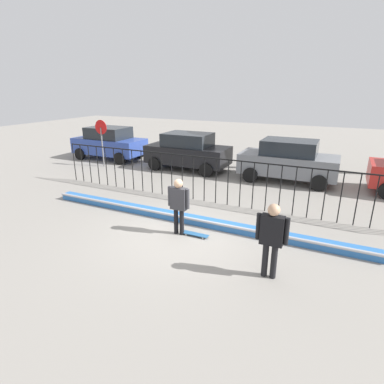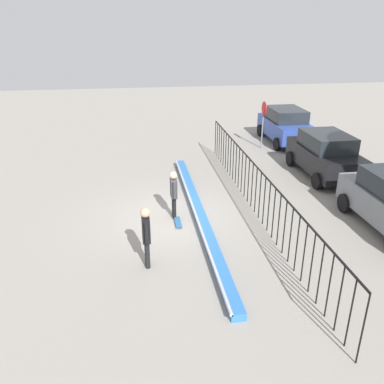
# 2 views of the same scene
# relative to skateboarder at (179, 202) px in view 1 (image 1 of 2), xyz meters

# --- Properties ---
(ground_plane) EXTENTS (60.00, 60.00, 0.00)m
(ground_plane) POSITION_rel_skateboarder_xyz_m (0.02, -0.00, -1.02)
(ground_plane) COLOR gray
(bowl_coping_ledge) EXTENTS (11.00, 0.40, 0.27)m
(bowl_coping_ledge) POSITION_rel_skateboarder_xyz_m (0.02, 0.86, -0.90)
(bowl_coping_ledge) COLOR #2D6BB7
(bowl_coping_ledge) RESTS_ON ground
(perimeter_fence) EXTENTS (14.04, 0.04, 1.72)m
(perimeter_fence) POSITION_rel_skateboarder_xyz_m (0.02, 2.90, 0.05)
(perimeter_fence) COLOR black
(perimeter_fence) RESTS_ON ground
(skateboarder) EXTENTS (0.69, 0.26, 1.70)m
(skateboarder) POSITION_rel_skateboarder_xyz_m (0.00, 0.00, 0.00)
(skateboarder) COLOR black
(skateboarder) RESTS_ON ground
(skateboard) EXTENTS (0.80, 0.20, 0.07)m
(skateboard) POSITION_rel_skateboarder_xyz_m (0.50, 0.07, -0.96)
(skateboard) COLOR #26598C
(skateboard) RESTS_ON ground
(camera_operator) EXTENTS (0.72, 0.27, 1.79)m
(camera_operator) POSITION_rel_skateboarder_xyz_m (2.89, -1.07, 0.06)
(camera_operator) COLOR black
(camera_operator) RESTS_ON ground
(parked_car_blue) EXTENTS (4.30, 2.12, 1.90)m
(parked_car_blue) POSITION_rel_skateboarder_xyz_m (-8.52, 7.22, -0.05)
(parked_car_blue) COLOR #2D479E
(parked_car_blue) RESTS_ON ground
(parked_car_black) EXTENTS (4.30, 2.12, 1.90)m
(parked_car_black) POSITION_rel_skateboarder_xyz_m (-3.17, 7.00, -0.05)
(parked_car_black) COLOR black
(parked_car_black) RESTS_ON ground
(parked_car_gray) EXTENTS (4.30, 2.12, 1.90)m
(parked_car_gray) POSITION_rel_skateboarder_xyz_m (1.93, 7.04, -0.05)
(parked_car_gray) COLOR slate
(parked_car_gray) RESTS_ON ground
(stop_sign) EXTENTS (0.76, 0.07, 2.50)m
(stop_sign) POSITION_rel_skateboarder_xyz_m (-7.61, 5.58, 0.60)
(stop_sign) COLOR slate
(stop_sign) RESTS_ON ground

